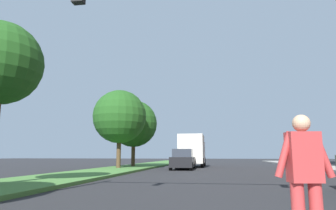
# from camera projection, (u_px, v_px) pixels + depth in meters

# --- Properties ---
(ground_plane) EXTENTS (140.00, 140.00, 0.00)m
(ground_plane) POSITION_uv_depth(u_px,v_px,m) (227.00, 169.00, 25.87)
(ground_plane) COLOR #262628
(median_strip) EXTENTS (4.00, 64.00, 0.15)m
(median_strip) POSITION_uv_depth(u_px,v_px,m) (126.00, 168.00, 25.22)
(median_strip) COLOR #477A38
(median_strip) RESTS_ON ground_plane
(tree_far) EXTENTS (4.44, 4.44, 6.41)m
(tree_far) POSITION_uv_depth(u_px,v_px,m) (120.00, 117.00, 25.34)
(tree_far) COLOR #4C3823
(tree_far) RESTS_ON median_strip
(tree_distant) EXTENTS (4.53, 4.53, 6.31)m
(tree_distant) POSITION_uv_depth(u_px,v_px,m) (134.00, 124.00, 29.49)
(tree_distant) COLOR #4C3823
(tree_distant) RESTS_ON median_strip
(traffic_light_gantry) EXTENTS (9.04, 0.30, 6.00)m
(traffic_light_gantry) POSITION_uv_depth(u_px,v_px,m) (76.00, 16.00, 7.05)
(traffic_light_gantry) COLOR gold
(traffic_light_gantry) RESTS_ON median_strip
(pedestrian_performer) EXTENTS (0.75, 0.30, 1.69)m
(pedestrian_performer) POSITION_uv_depth(u_px,v_px,m) (305.00, 176.00, 3.73)
(pedestrian_performer) COLOR #B23333
(pedestrian_performer) RESTS_ON ground_plane
(sedan_midblock) EXTENTS (1.90, 4.62, 1.65)m
(sedan_midblock) POSITION_uv_depth(u_px,v_px,m) (183.00, 160.00, 24.95)
(sedan_midblock) COLOR black
(sedan_midblock) RESTS_ON ground_plane
(truck_box_delivery) EXTENTS (2.40, 6.20, 3.10)m
(truck_box_delivery) POSITION_uv_depth(u_px,v_px,m) (192.00, 150.00, 30.32)
(truck_box_delivery) COLOR silver
(truck_box_delivery) RESTS_ON ground_plane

